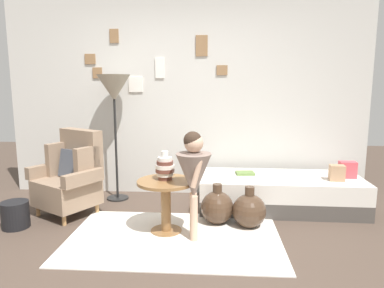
# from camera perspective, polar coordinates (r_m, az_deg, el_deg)

# --- Properties ---
(ground_plane) EXTENTS (12.00, 12.00, 0.00)m
(ground_plane) POSITION_cam_1_polar(r_m,az_deg,el_deg) (3.20, -4.01, -18.08)
(ground_plane) COLOR #4C3D33
(gallery_wall) EXTENTS (4.80, 0.12, 2.60)m
(gallery_wall) POSITION_cam_1_polar(r_m,az_deg,el_deg) (4.78, -1.03, 7.38)
(gallery_wall) COLOR beige
(gallery_wall) RESTS_ON ground
(rug) EXTENTS (2.07, 1.31, 0.01)m
(rug) POSITION_cam_1_polar(r_m,az_deg,el_deg) (3.57, -2.89, -14.91)
(rug) COLOR silver
(rug) RESTS_ON ground
(armchair) EXTENTS (0.90, 0.84, 0.97)m
(armchair) POSITION_cam_1_polar(r_m,az_deg,el_deg) (4.32, -18.96, -4.98)
(armchair) COLOR tan
(armchair) RESTS_ON ground
(daybed) EXTENTS (1.92, 0.84, 0.40)m
(daybed) POSITION_cam_1_polar(r_m,az_deg,el_deg) (4.42, 14.07, -7.62)
(daybed) COLOR #4C4742
(daybed) RESTS_ON ground
(pillow_head) EXTENTS (0.19, 0.12, 0.19)m
(pillow_head) POSITION_cam_1_polar(r_m,az_deg,el_deg) (4.54, 23.85, -3.82)
(pillow_head) COLOR #D64C56
(pillow_head) RESTS_ON daybed
(pillow_mid) EXTENTS (0.17, 0.14, 0.18)m
(pillow_mid) POSITION_cam_1_polar(r_m,az_deg,el_deg) (4.36, 22.40, -4.35)
(pillow_mid) COLOR tan
(pillow_mid) RESTS_ON daybed
(side_table) EXTENTS (0.58, 0.58, 0.54)m
(side_table) POSITION_cam_1_polar(r_m,az_deg,el_deg) (3.59, -4.26, -8.25)
(side_table) COLOR olive
(side_table) RESTS_ON ground
(vase_striped) EXTENTS (0.19, 0.19, 0.29)m
(vase_striped) POSITION_cam_1_polar(r_m,az_deg,el_deg) (3.56, -4.39, -3.83)
(vase_striped) COLOR brown
(vase_striped) RESTS_ON side_table
(floor_lamp) EXTENTS (0.42, 0.42, 1.61)m
(floor_lamp) POSITION_cam_1_polar(r_m,az_deg,el_deg) (4.57, -12.51, 8.22)
(floor_lamp) COLOR black
(floor_lamp) RESTS_ON ground
(person_child) EXTENTS (0.34, 0.34, 1.06)m
(person_child) POSITION_cam_1_polar(r_m,az_deg,el_deg) (3.33, 0.27, -4.56)
(person_child) COLOR #D8AD8E
(person_child) RESTS_ON ground
(book_on_daybed) EXTENTS (0.24, 0.18, 0.03)m
(book_on_daybed) POSITION_cam_1_polar(r_m,az_deg,el_deg) (4.38, 8.57, -4.67)
(book_on_daybed) COLOR olive
(book_on_daybed) RESTS_ON daybed
(demijohn_near) EXTENTS (0.35, 0.35, 0.44)m
(demijohn_near) POSITION_cam_1_polar(r_m,az_deg,el_deg) (3.87, 4.09, -10.15)
(demijohn_near) COLOR #473323
(demijohn_near) RESTS_ON ground
(demijohn_far) EXTENTS (0.36, 0.36, 0.44)m
(demijohn_far) POSITION_cam_1_polar(r_m,az_deg,el_deg) (3.81, 9.24, -10.57)
(demijohn_far) COLOR #473323
(demijohn_far) RESTS_ON ground
(magazine_basket) EXTENTS (0.28, 0.28, 0.28)m
(magazine_basket) POSITION_cam_1_polar(r_m,az_deg,el_deg) (4.20, -26.68, -10.18)
(magazine_basket) COLOR black
(magazine_basket) RESTS_ON ground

